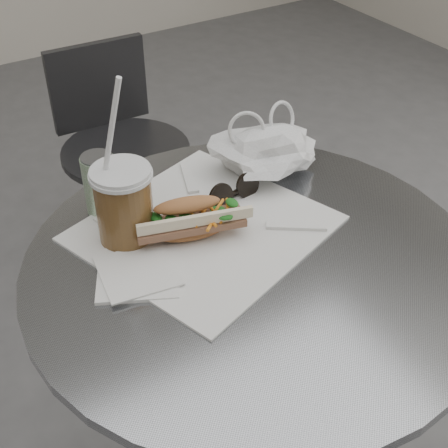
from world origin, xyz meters
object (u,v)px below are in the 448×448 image
cafe_table (249,366)px  sunglasses (234,192)px  chair_far (125,181)px  drink_can (100,184)px  banh_mi (189,220)px  iced_coffee (124,204)px

cafe_table → sunglasses: (0.06, 0.15, 0.29)m
chair_far → drink_can: 0.86m
cafe_table → sunglasses: sunglasses is taller
chair_far → banh_mi: size_ratio=2.99×
sunglasses → drink_can: drink_can is taller
chair_far → sunglasses: (-0.08, -0.76, 0.43)m
cafe_table → banh_mi: (-0.06, 0.10, 0.31)m
iced_coffee → sunglasses: (0.21, -0.00, -0.05)m
cafe_table → sunglasses: bearing=68.8°
banh_mi → drink_can: (-0.09, 0.16, 0.02)m
banh_mi → iced_coffee: 0.11m
banh_mi → drink_can: size_ratio=2.14×
drink_can → cafe_table: bearing=-58.5°
iced_coffee → drink_can: 0.10m
chair_far → iced_coffee: iced_coffee is taller
banh_mi → iced_coffee: size_ratio=0.81×
chair_far → sunglasses: 0.88m
cafe_table → banh_mi: 0.34m
cafe_table → drink_can: size_ratio=6.71×
cafe_table → iced_coffee: size_ratio=2.53×
chair_far → drink_can: drink_can is taller
cafe_table → iced_coffee: iced_coffee is taller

